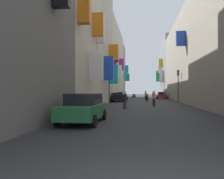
# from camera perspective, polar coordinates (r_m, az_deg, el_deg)

# --- Properties ---
(ground_plane) EXTENTS (140.00, 140.00, 0.00)m
(ground_plane) POSITION_cam_1_polar(r_m,az_deg,el_deg) (32.94, 8.44, -3.24)
(ground_plane) COLOR #2D2D30
(building_left_mid_a) EXTENTS (7.16, 10.22, 18.94)m
(building_left_mid_a) POSITION_cam_1_polar(r_m,az_deg,el_deg) (22.50, -13.20, 19.89)
(building_left_mid_a) COLOR #BCB29E
(building_left_mid_a) RESTS_ON ground
(building_left_mid_b) EXTENTS (7.30, 9.93, 16.42)m
(building_left_mid_b) POSITION_cam_1_polar(r_m,az_deg,el_deg) (31.43, -6.49, 11.63)
(building_left_mid_b) COLOR #B2A899
(building_left_mid_b) RESTS_ON ground
(building_left_mid_c) EXTENTS (6.96, 20.56, 14.64)m
(building_left_mid_c) POSITION_cam_1_polar(r_m,az_deg,el_deg) (46.03, -1.87, 6.73)
(building_left_mid_c) COLOR #BCB29E
(building_left_mid_c) RESTS_ON ground
(building_left_far) EXTENTS (7.26, 7.54, 13.77)m
(building_left_far) POSITION_cam_1_polar(r_m,az_deg,el_deg) (59.83, 0.37, 4.69)
(building_left_far) COLOR gray
(building_left_far) RESTS_ON ground
(building_right_mid_a) EXTENTS (7.35, 41.45, 12.92)m
(building_right_mid_a) POSITION_cam_1_polar(r_m,az_deg,el_deg) (31.24, 23.51, 8.50)
(building_right_mid_a) COLOR #9E9384
(building_right_mid_a) RESTS_ON ground
(building_right_mid_b) EXTENTS (7.36, 12.46, 14.78)m
(building_right_mid_b) POSITION_cam_1_polar(r_m,az_deg,el_deg) (57.58, 16.08, 5.40)
(building_right_mid_b) COLOR gray
(building_right_mid_b) RESTS_ON ground
(parked_car_green) EXTENTS (1.95, 4.21, 1.55)m
(parked_car_green) POSITION_cam_1_polar(r_m,az_deg,el_deg) (11.72, -7.43, -4.70)
(parked_car_green) COLOR #236638
(parked_car_green) RESTS_ON ground
(parked_car_silver) EXTENTS (1.90, 4.46, 1.44)m
(parked_car_silver) POSITION_cam_1_polar(r_m,az_deg,el_deg) (39.80, 2.64, -1.64)
(parked_car_silver) COLOR #B7B7BC
(parked_car_silver) RESTS_ON ground
(parked_car_black) EXTENTS (1.97, 4.17, 1.40)m
(parked_car_black) POSITION_cam_1_polar(r_m,az_deg,el_deg) (33.72, 1.63, -1.91)
(parked_car_black) COLOR black
(parked_car_black) RESTS_ON ground
(parked_car_red) EXTENTS (1.97, 4.08, 1.43)m
(parked_car_red) POSITION_cam_1_polar(r_m,az_deg,el_deg) (46.42, 12.83, -1.45)
(parked_car_red) COLOR #B21E1E
(parked_car_red) RESTS_ON ground
(scooter_orange) EXTENTS (0.75, 1.74, 1.13)m
(scooter_orange) POSITION_cam_1_polar(r_m,az_deg,el_deg) (54.66, 9.02, -1.58)
(scooter_orange) COLOR orange
(scooter_orange) RESTS_ON ground
(scooter_black) EXTENTS (0.46, 1.92, 1.13)m
(scooter_black) POSITION_cam_1_polar(r_m,az_deg,el_deg) (35.21, 9.07, -2.30)
(scooter_black) COLOR black
(scooter_black) RESTS_ON ground
(scooter_blue) EXTENTS (0.79, 1.90, 1.13)m
(scooter_blue) POSITION_cam_1_polar(r_m,az_deg,el_deg) (51.51, 5.76, -1.66)
(scooter_blue) COLOR #2D4CAD
(scooter_blue) RESTS_ON ground
(pedestrian_crossing) EXTENTS (0.49, 0.49, 1.76)m
(pedestrian_crossing) POSITION_cam_1_polar(r_m,az_deg,el_deg) (43.19, 13.67, -1.36)
(pedestrian_crossing) COLOR #333333
(pedestrian_crossing) RESTS_ON ground
(pedestrian_near_left) EXTENTS (0.45, 0.45, 1.70)m
(pedestrian_near_left) POSITION_cam_1_polar(r_m,az_deg,el_deg) (24.24, 10.86, -2.30)
(pedestrian_near_left) COLOR #282828
(pedestrian_near_left) RESTS_ON ground
(pedestrian_near_right) EXTENTS (0.49, 0.49, 1.71)m
(pedestrian_near_right) POSITION_cam_1_polar(r_m,az_deg,el_deg) (40.31, 8.76, -1.48)
(pedestrian_near_right) COLOR #262626
(pedestrian_near_right) RESTS_ON ground
(pedestrian_mid_street) EXTENTS (0.51, 0.51, 1.56)m
(pedestrian_mid_street) POSITION_cam_1_polar(r_m,az_deg,el_deg) (20.38, 3.34, -2.90)
(pedestrian_mid_street) COLOR #3C3C3C
(pedestrian_mid_street) RESTS_ON ground
(traffic_light_near_corner) EXTENTS (0.26, 0.34, 4.21)m
(traffic_light_near_corner) POSITION_cam_1_polar(r_m,az_deg,el_deg) (28.67, -0.75, 2.05)
(traffic_light_near_corner) COLOR #2D2D2D
(traffic_light_near_corner) RESTS_ON ground
(traffic_light_far_corner) EXTENTS (0.26, 0.34, 4.55)m
(traffic_light_far_corner) POSITION_cam_1_polar(r_m,az_deg,el_deg) (31.54, 16.87, 2.23)
(traffic_light_far_corner) COLOR #2D2D2D
(traffic_light_far_corner) RESTS_ON ground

